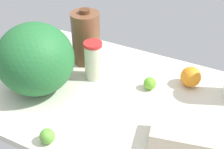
{
  "coord_description": "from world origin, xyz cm",
  "views": [
    {
      "loc": [
        -45.7,
        87.89,
        82.43
      ],
      "look_at": [
        0.0,
        0.0,
        13.0
      ],
      "focal_mm": 50.0,
      "sensor_mm": 36.0,
      "label": 1
    }
  ],
  "objects": [
    {
      "name": "watermelon",
      "position": [
        28.58,
        10.04,
        17.39
      ],
      "size": [
        30.56,
        30.56,
        28.77
      ],
      "primitive_type": "ellipsoid",
      "color": "#256E33",
      "rests_on": "countertop"
    },
    {
      "name": "egg_carton",
      "position": [
        -38.32,
        11.28,
        6.21
      ],
      "size": [
        34.01,
        18.42,
        6.42
      ],
      "primitive_type": "cube",
      "rotation": [
        0.0,
        0.0,
        0.22
      ],
      "color": "beige",
      "rests_on": "countertop"
    },
    {
      "name": "lime_beside_bowl",
      "position": [
        -12.0,
        -10.84,
        5.64
      ],
      "size": [
        5.29,
        5.29,
        5.29
      ],
      "primitive_type": "sphere",
      "color": "#6AB82E",
      "rests_on": "countertop"
    },
    {
      "name": "orange_far_back",
      "position": [
        -26.09,
        -20.88,
        7.29
      ],
      "size": [
        8.58,
        8.58,
        8.58
      ],
      "primitive_type": "sphere",
      "color": "orange",
      "rests_on": "countertop"
    },
    {
      "name": "lime_loose",
      "position": [
        7.48,
        32.67,
        5.65
      ],
      "size": [
        5.29,
        5.29,
        5.29
      ],
      "primitive_type": "sphere",
      "color": "#61A93A",
      "rests_on": "countertop"
    },
    {
      "name": "tumbler_cup",
      "position": [
        12.74,
        -7.48,
        11.58
      ],
      "size": [
        7.82,
        7.82,
        17.07
      ],
      "color": "beige",
      "rests_on": "countertop"
    },
    {
      "name": "countertop",
      "position": [
        0.0,
        0.0,
        1.5
      ],
      "size": [
        120.0,
        76.0,
        3.0
      ],
      "primitive_type": "cube",
      "color": "beige",
      "rests_on": "ground"
    },
    {
      "name": "chocolate_milk_jug",
      "position": [
        22.45,
        -17.65,
        15.15
      ],
      "size": [
        12.87,
        12.87,
        25.87
      ],
      "color": "brown",
      "rests_on": "countertop"
    },
    {
      "name": "mixing_bowl",
      "position": [
        46.69,
        -13.71,
        5.57
      ],
      "size": [
        18.41,
        18.41,
        5.15
      ],
      "primitive_type": "cylinder",
      "color": "#364593",
      "rests_on": "countertop"
    }
  ]
}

